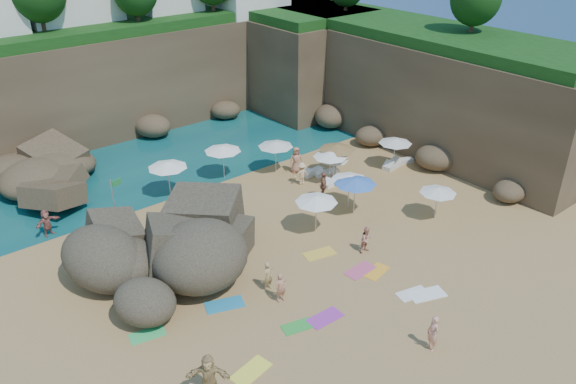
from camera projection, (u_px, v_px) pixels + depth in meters
ground at (294, 254)px, 31.06m from camera, size 120.00×120.00×0.00m
seawater at (86, 111)px, 51.64m from camera, size 120.00×120.00×0.00m
cliff_back at (124, 77)px, 47.46m from camera, size 44.00×8.00×8.00m
cliff_right at (412, 86)px, 45.27m from camera, size 8.00×30.00×8.00m
cliff_corner at (298, 60)px, 52.39m from camera, size 10.00×12.00×8.00m
rock_promontory at (3, 206)px, 35.90m from camera, size 12.00×7.00×2.00m
rock_outcrop at (180, 271)px, 29.67m from camera, size 10.47×8.93×3.59m
flag_pole at (115, 199)px, 32.18m from camera, size 0.66×0.17×3.42m
parasol_0 at (167, 165)px, 36.13m from camera, size 2.57×2.57×2.43m
parasol_1 at (223, 148)px, 38.53m from camera, size 2.55×2.55×2.41m
parasol_2 at (276, 144)px, 39.33m from camera, size 2.49×2.49×2.36m
parasol_3 at (334, 158)px, 38.24m from camera, size 2.00×2.00×1.89m
parasol_5 at (330, 154)px, 37.99m from camera, size 2.37×2.37×2.24m
parasol_6 at (337, 147)px, 38.65m from camera, size 2.58×2.58×2.44m
parasol_7 at (349, 178)px, 34.74m from camera, size 2.44×2.44×2.30m
parasol_8 at (395, 141)px, 40.05m from camera, size 2.39×2.39×2.26m
parasol_9 at (316, 199)px, 32.18m from camera, size 2.49×2.49×2.35m
parasol_10 at (355, 181)px, 34.04m from camera, size 2.59×2.59×2.45m
parasol_11 at (438, 190)px, 33.64m from camera, size 2.23×2.23×2.11m
lounger_0 at (313, 172)px, 39.98m from camera, size 1.84×0.78×0.28m
lounger_1 at (327, 173)px, 39.88m from camera, size 1.79×0.85×0.27m
lounger_2 at (394, 165)px, 41.03m from camera, size 2.12×0.99×0.32m
lounger_3 at (334, 182)px, 38.60m from camera, size 1.89×0.77×0.29m
lounger_4 at (402, 161)px, 41.67m from camera, size 1.82×1.16×0.27m
lounger_5 at (357, 185)px, 38.20m from camera, size 1.62×1.19×0.24m
towel_3 at (298, 326)px, 25.83m from camera, size 1.66×1.11×0.03m
towel_4 at (251, 371)px, 23.38m from camera, size 1.90×1.20×0.03m
towel_5 at (413, 294)px, 27.95m from camera, size 1.76×1.17×0.03m
towel_6 at (325, 318)px, 26.34m from camera, size 1.74×0.92×0.03m
towel_8 at (225, 305)px, 27.19m from camera, size 2.07×1.51×0.03m
towel_9 at (360, 270)px, 29.68m from camera, size 1.81×1.00×0.03m
towel_10 at (376, 272)px, 29.59m from camera, size 1.71×1.11×0.03m
towel_11 at (147, 335)px, 25.34m from camera, size 1.71×1.09×0.03m
towel_12 at (319, 254)px, 31.07m from camera, size 1.93×1.26×0.03m
towel_13 at (427, 294)px, 27.90m from camera, size 2.04×1.50×0.03m
person_stand_0 at (268, 276)px, 27.91m from camera, size 0.65×0.48×1.62m
person_stand_1 at (204, 278)px, 27.62m from camera, size 1.07×1.00×1.76m
person_stand_2 at (302, 174)px, 38.19m from camera, size 1.13×0.72×1.63m
person_stand_3 at (323, 186)px, 36.31m from camera, size 1.05×1.16×1.90m
person_stand_4 at (296, 160)px, 39.84m from camera, size 1.06×0.83×1.93m
person_stand_5 at (47, 223)px, 32.45m from camera, size 1.59×0.85×1.65m
person_stand_6 at (433, 333)px, 24.16m from camera, size 0.60×0.74×1.75m
person_lie_4 at (281, 298)px, 27.39m from camera, size 0.80×1.62×0.37m
person_lie_5 at (366, 247)px, 31.13m from camera, size 0.84×1.58×0.58m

